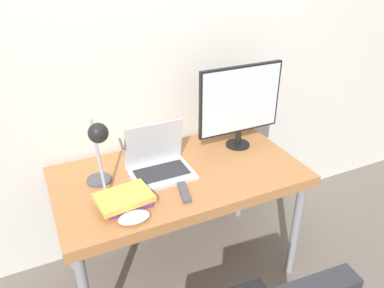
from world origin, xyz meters
TOP-DOWN VIEW (x-y plane):
  - wall_back at (0.00, 0.80)m, footprint 8.00×0.05m
  - desk at (0.00, 0.37)m, footprint 1.36×0.74m
  - laptop at (-0.10, 0.42)m, footprint 0.33×0.26m
  - monitor at (0.45, 0.50)m, footprint 0.53×0.15m
  - desk_lamp at (-0.42, 0.35)m, footprint 0.13×0.27m
  - book_stack at (-0.35, 0.21)m, footprint 0.27×0.21m
  - tv_remote at (-0.06, 0.17)m, footprint 0.07×0.17m
  - game_controller at (-0.35, 0.08)m, footprint 0.15×0.09m

SIDE VIEW (x-z plane):
  - desk at x=0.00m, z-range 0.30..1.04m
  - tv_remote at x=-0.06m, z-range 0.74..0.76m
  - game_controller at x=-0.35m, z-range 0.74..0.78m
  - book_stack at x=-0.35m, z-range 0.74..0.80m
  - laptop at x=-0.10m, z-range 0.66..0.93m
  - desk_lamp at x=-0.42m, z-range 0.80..1.21m
  - monitor at x=0.45m, z-range 0.77..1.28m
  - wall_back at x=0.00m, z-range 0.00..2.60m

